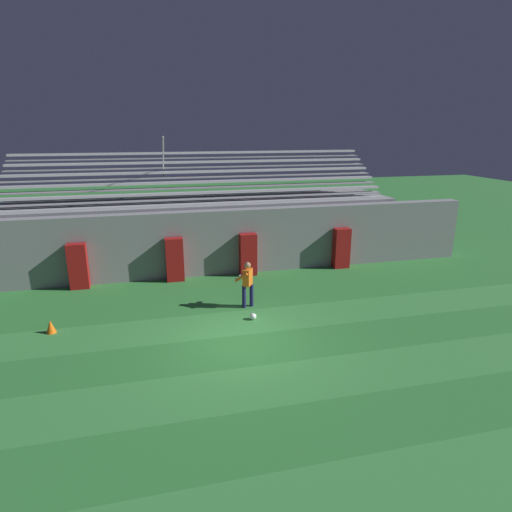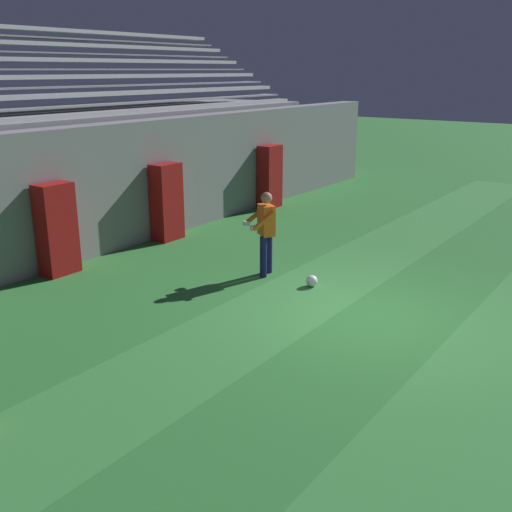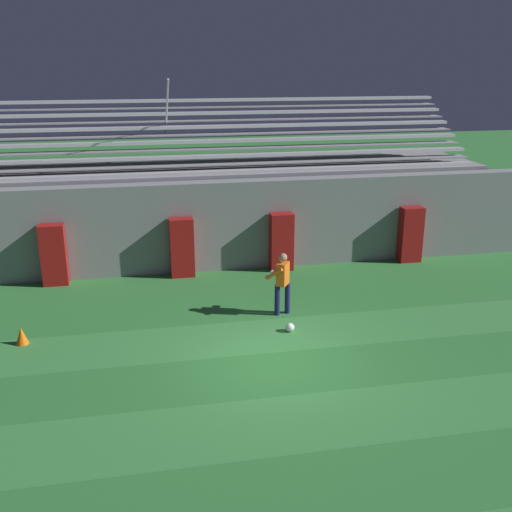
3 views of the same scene
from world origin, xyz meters
TOP-DOWN VIEW (x-y plane):
  - ground_plane at (0.00, 0.00)m, footprint 80.00×80.00m
  - turf_stripe_mid at (0.00, -2.33)m, footprint 28.00×1.83m
  - turf_stripe_far at (0.00, 1.34)m, footprint 28.00×1.83m
  - back_wall at (0.00, 6.50)m, footprint 24.00×0.60m
  - padding_pillar_gate_left at (-1.56, 5.95)m, footprint 0.72×0.44m
  - padding_pillar_gate_right at (1.56, 5.95)m, footprint 0.72×0.44m
  - padding_pillar_far_left at (-5.30, 5.95)m, footprint 0.72×0.44m
  - padding_pillar_far_right at (5.89, 5.95)m, footprint 0.72×0.44m
  - bleacher_stand at (-0.00, 9.19)m, footprint 18.00×4.75m
  - goalkeeper at (0.76, 2.55)m, footprint 0.72×0.74m
  - soccer_ball at (0.71, 1.45)m, footprint 0.22×0.22m
  - traffic_cone at (-5.63, 2.00)m, footprint 0.30×0.30m

SIDE VIEW (x-z plane):
  - ground_plane at x=0.00m, z-range 0.00..0.00m
  - turf_stripe_mid at x=0.00m, z-range 0.00..0.01m
  - turf_stripe_far at x=0.00m, z-range 0.00..0.01m
  - soccer_ball at x=0.71m, z-range 0.00..0.22m
  - traffic_cone at x=-5.63m, z-range 0.00..0.42m
  - padding_pillar_gate_left at x=-1.56m, z-range 0.00..1.83m
  - padding_pillar_gate_right at x=1.56m, z-range 0.00..1.83m
  - padding_pillar_far_left at x=-5.30m, z-range 0.00..1.83m
  - padding_pillar_far_right at x=5.89m, z-range 0.00..1.83m
  - goalkeeper at x=0.76m, z-range 0.12..1.79m
  - back_wall at x=0.00m, z-range 0.00..2.80m
  - bleacher_stand at x=0.00m, z-range -1.40..4.42m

